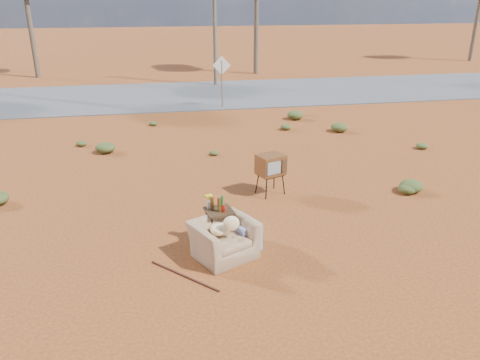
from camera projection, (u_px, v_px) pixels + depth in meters
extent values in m
plane|color=brown|center=(241.00, 247.00, 9.04)|extent=(140.00, 140.00, 0.00)
cube|color=#565659|center=(182.00, 95.00, 22.74)|extent=(140.00, 7.00, 0.04)
imported|color=#997753|center=(223.00, 233.00, 8.55)|extent=(1.28, 1.09, 0.94)
ellipsoid|color=#FADA98|center=(219.00, 229.00, 8.53)|extent=(0.34, 0.34, 0.20)
ellipsoid|color=#FADA98|center=(231.00, 224.00, 8.34)|extent=(0.30, 0.15, 0.30)
cube|color=#203C96|center=(242.00, 233.00, 8.97)|extent=(0.71, 0.83, 0.55)
cube|color=black|center=(270.00, 175.00, 11.27)|extent=(0.67, 0.59, 0.03)
cylinder|color=black|center=(266.00, 189.00, 11.08)|extent=(0.03, 0.03, 0.50)
cylinder|color=black|center=(283.00, 185.00, 11.33)|extent=(0.03, 0.03, 0.50)
cylinder|color=black|center=(257.00, 184.00, 11.39)|extent=(0.03, 0.03, 0.50)
cylinder|color=black|center=(274.00, 180.00, 11.64)|extent=(0.03, 0.03, 0.50)
cube|color=brown|center=(271.00, 165.00, 11.18)|extent=(0.76, 0.68, 0.48)
cube|color=gray|center=(274.00, 168.00, 10.93)|extent=(0.35, 0.15, 0.30)
cube|color=#472D19|center=(284.00, 166.00, 11.08)|extent=(0.14, 0.07, 0.34)
cube|color=#3B2915|center=(219.00, 211.00, 8.90)|extent=(0.57, 0.57, 0.04)
cylinder|color=black|center=(212.00, 234.00, 8.79)|extent=(0.02, 0.02, 0.70)
cylinder|color=black|center=(233.00, 230.00, 8.91)|extent=(0.02, 0.02, 0.70)
cylinder|color=black|center=(206.00, 225.00, 9.14)|extent=(0.02, 0.02, 0.70)
cylinder|color=black|center=(226.00, 221.00, 9.27)|extent=(0.02, 0.02, 0.70)
cylinder|color=#462B0B|center=(212.00, 204.00, 8.85)|extent=(0.07, 0.07, 0.26)
cylinder|color=#462B0B|center=(219.00, 205.00, 8.76)|extent=(0.07, 0.07, 0.28)
cylinder|color=#2C6129|center=(222.00, 201.00, 8.97)|extent=(0.06, 0.06, 0.24)
cylinder|color=red|center=(224.00, 209.00, 8.80)|extent=(0.06, 0.06, 0.13)
cylinder|color=silver|center=(209.00, 205.00, 8.95)|extent=(0.08, 0.08, 0.14)
ellipsoid|color=#FFF11A|center=(209.00, 197.00, 8.89)|extent=(0.16, 0.16, 0.12)
cylinder|color=#512215|center=(184.00, 276.00, 8.07)|extent=(1.09, 1.16, 0.04)
cylinder|color=brown|center=(222.00, 84.00, 19.90)|extent=(0.06, 0.06, 2.00)
cube|color=silver|center=(222.00, 65.00, 19.60)|extent=(0.78, 0.04, 0.78)
cylinder|color=brown|center=(30.00, 24.00, 26.63)|extent=(0.28, 0.28, 6.00)
cylinder|color=brown|center=(256.00, 14.00, 27.81)|extent=(0.28, 0.28, 7.00)
cylinder|color=brown|center=(477.00, 15.00, 33.62)|extent=(0.28, 0.28, 6.50)
cylinder|color=brown|center=(214.00, 7.00, 23.91)|extent=(0.20, 0.20, 8.00)
ellipsoid|color=#455223|center=(407.00, 189.00, 11.43)|extent=(0.44, 0.44, 0.24)
ellipsoid|color=#455223|center=(105.00, 148.00, 14.39)|extent=(0.60, 0.60, 0.33)
ellipsoid|color=#455223|center=(422.00, 146.00, 14.76)|extent=(0.36, 0.36, 0.20)
ellipsoid|color=#455223|center=(286.00, 127.00, 16.87)|extent=(0.40, 0.40, 0.22)
ellipsoid|color=#455223|center=(153.00, 123.00, 17.43)|extent=(0.30, 0.30, 0.17)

